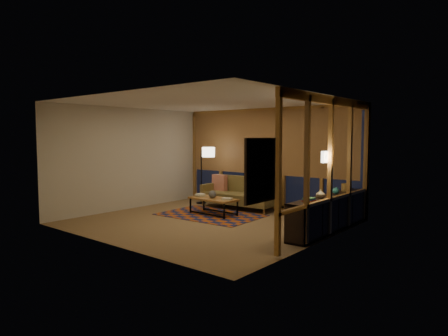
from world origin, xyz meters
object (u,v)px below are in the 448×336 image
Objects in this scene: coffee_table at (213,206)px; floor_lamp at (201,175)px; bookshelf at (329,213)px; sofa at (239,193)px.

floor_lamp is (-1.41, 1.08, 0.62)m from coffee_table.
coffee_table is at bearing -175.18° from bookshelf.
sofa is 3.09m from bookshelf.
floor_lamp is 4.46m from bookshelf.
floor_lamp reaches higher than coffee_table.
coffee_table is at bearing -23.10° from floor_lamp.
coffee_table is 0.76× the size of floor_lamp.
sofa reaches higher than coffee_table.
coffee_table is at bearing -92.24° from sofa.
sofa is at bearing 14.61° from floor_lamp.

